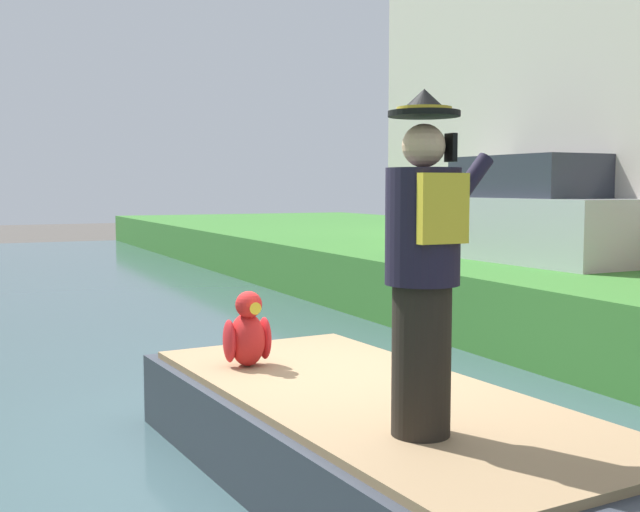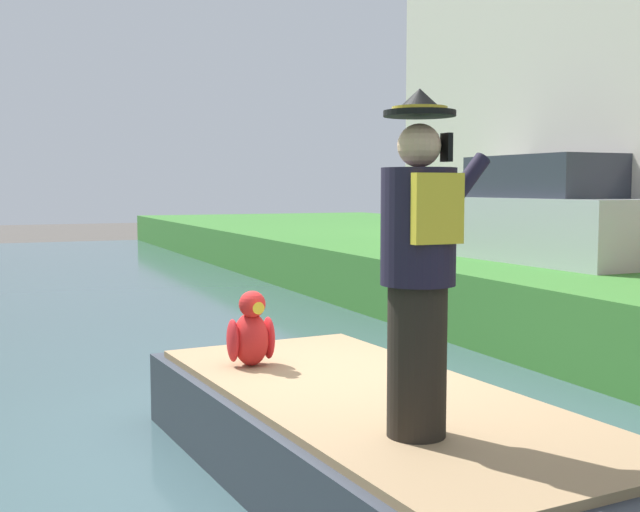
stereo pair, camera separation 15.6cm
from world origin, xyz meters
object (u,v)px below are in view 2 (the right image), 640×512
(parrot_plush, at_px, (251,333))
(boat, at_px, (373,439))
(parked_car_silver, at_px, (542,216))
(person_pirate, at_px, (419,265))

(parrot_plush, bearing_deg, boat, -66.06)
(boat, distance_m, parrot_plush, 1.30)
(boat, distance_m, parked_car_silver, 7.22)
(boat, height_order, person_pirate, person_pirate)
(person_pirate, distance_m, parrot_plush, 2.09)
(boat, relative_size, parrot_plush, 7.57)
(boat, height_order, parked_car_silver, parked_car_silver)
(parrot_plush, height_order, parked_car_silver, parked_car_silver)
(person_pirate, bearing_deg, parrot_plush, 88.66)
(parked_car_silver, bearing_deg, person_pirate, -133.52)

